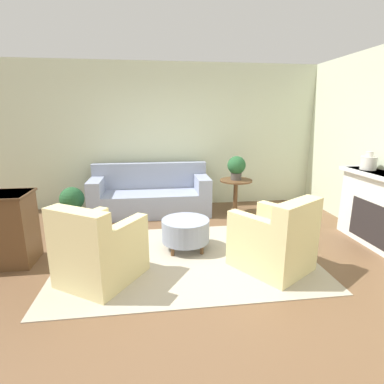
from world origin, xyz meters
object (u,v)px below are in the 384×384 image
at_px(side_table, 236,190).
at_px(potted_plant_on_side_table, 236,167).
at_px(armchair_left, 98,251).
at_px(armchair_right, 275,241).
at_px(ottoman_table, 186,230).
at_px(couch, 151,196).
at_px(potted_plant_floor, 72,200).
at_px(vase_mantel_near, 369,163).

distance_m(side_table, potted_plant_on_side_table, 0.45).
bearing_deg(armchair_left, potted_plant_on_side_table, 44.72).
distance_m(armchair_right, ottoman_table, 1.21).
xyz_separation_m(couch, potted_plant_floor, (-1.40, -0.15, 0.00)).
bearing_deg(couch, armchair_right, -58.43).
height_order(vase_mantel_near, potted_plant_floor, vase_mantel_near).
bearing_deg(potted_plant_floor, ottoman_table, -39.79).
distance_m(armchair_left, potted_plant_on_side_table, 3.08).
relative_size(ottoman_table, potted_plant_on_side_table, 1.49).
relative_size(couch, vase_mantel_near, 8.20).
distance_m(vase_mantel_near, potted_plant_floor, 4.86).
distance_m(armchair_right, vase_mantel_near, 2.05).
height_order(armchair_right, potted_plant_on_side_table, potted_plant_on_side_table).
relative_size(couch, side_table, 3.33).
xyz_separation_m(side_table, potted_plant_on_side_table, (-0.00, 0.00, 0.45)).
bearing_deg(ottoman_table, potted_plant_on_side_table, 52.52).
xyz_separation_m(armchair_left, ottoman_table, (1.04, 0.69, -0.08)).
xyz_separation_m(ottoman_table, potted_plant_floor, (-1.87, 1.56, 0.06)).
distance_m(potted_plant_on_side_table, potted_plant_floor, 3.03).
bearing_deg(potted_plant_on_side_table, couch, 170.55).
height_order(couch, potted_plant_on_side_table, potted_plant_on_side_table).
xyz_separation_m(couch, side_table, (1.58, -0.26, 0.12)).
height_order(couch, side_table, couch).
bearing_deg(side_table, ottoman_table, -127.48).
bearing_deg(couch, potted_plant_floor, -173.88).
xyz_separation_m(couch, vase_mantel_near, (3.18, -1.58, 0.81)).
bearing_deg(armchair_right, vase_mantel_near, 25.44).
relative_size(vase_mantel_near, potted_plant_floor, 0.46).
bearing_deg(armchair_left, couch, 76.58).
height_order(armchair_right, ottoman_table, armchair_right).
relative_size(armchair_left, ottoman_table, 1.64).
bearing_deg(armchair_right, side_table, 87.06).
distance_m(ottoman_table, potted_plant_on_side_table, 1.92).
bearing_deg(ottoman_table, armchair_left, -146.66).
bearing_deg(vase_mantel_near, potted_plant_floor, 162.67).
bearing_deg(potted_plant_floor, armchair_right, -38.06).
bearing_deg(armchair_right, ottoman_table, 145.40).
bearing_deg(side_table, armchair_right, -92.94).
xyz_separation_m(armchair_right, ottoman_table, (-1.00, 0.69, -0.08)).
bearing_deg(side_table, potted_plant_floor, 177.82).
bearing_deg(potted_plant_on_side_table, armchair_left, -135.28).
bearing_deg(side_table, couch, 170.55).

